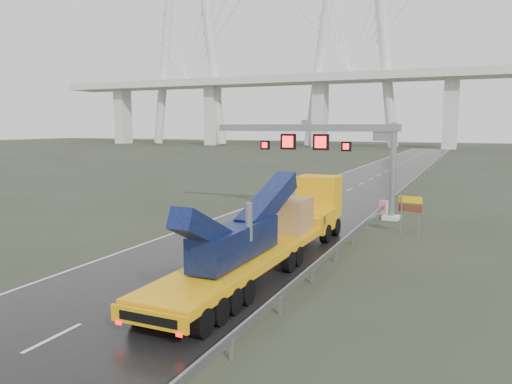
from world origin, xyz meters
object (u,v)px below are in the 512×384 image
at_px(heavy_haul_truck, 279,226).
at_px(exit_sign_pair, 410,208).
at_px(sign_gantry, 330,143).
at_px(striped_barrier, 384,207).

bearing_deg(heavy_haul_truck, exit_sign_pair, 57.96).
distance_m(sign_gantry, heavy_haul_truck, 14.34).
distance_m(heavy_haul_truck, exit_sign_pair, 10.33).
relative_size(sign_gantry, exit_sign_pair, 5.78).
bearing_deg(sign_gantry, exit_sign_pair, -36.98).
bearing_deg(exit_sign_pair, striped_barrier, 122.77).
bearing_deg(heavy_haul_truck, sign_gantry, 95.23).
relative_size(heavy_haul_truck, exit_sign_pair, 7.54).
bearing_deg(striped_barrier, sign_gantry, -140.21).
distance_m(heavy_haul_truck, striped_barrier, 16.05).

